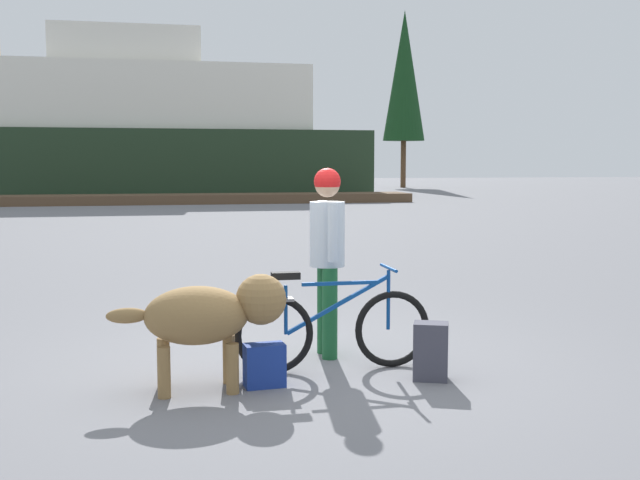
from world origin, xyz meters
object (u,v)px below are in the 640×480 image
Objects in this scene: person_cyclist at (327,243)px; backpack at (431,351)px; sailboat_moored at (97,189)px; bicycle at (333,328)px; ferry_boat at (70,135)px; dog at (211,314)px; handbag_pannier at (264,365)px.

person_cyclist reaches higher than backpack.
sailboat_moored reaches higher than person_cyclist.
bicycle is 34.64m from ferry_boat.
bicycle is 0.86m from backpack.
sailboat_moored is at bearing 95.51° from dog.
backpack is 0.02× the size of ferry_boat.
sailboat_moored is (-4.35, 32.61, -0.57)m from person_cyclist.
sailboat_moored is at bearing 97.38° from bicycle.
ferry_boat reaches higher than person_cyclist.
dog is 0.16× the size of sailboat_moored.
person_cyclist reaches higher than handbag_pannier.
sailboat_moored is (-5.02, 33.56, 0.24)m from backpack.
backpack is at bearing -81.50° from sailboat_moored.
sailboat_moored reaches higher than dog.
backpack is at bearing -3.36° from dog.
ferry_boat is 3.15m from sailboat_moored.
person_cyclist is at bearing -82.39° from sailboat_moored.
dog is 34.81m from ferry_boat.
ferry_boat is (-4.94, 34.43, 3.01)m from handbag_pannier.
ferry_boat reaches higher than backpack.
sailboat_moored is (-3.65, 33.47, 0.30)m from handbag_pannier.
ferry_boat is (-5.65, 33.57, 2.13)m from person_cyclist.
handbag_pannier is (-0.64, -0.35, -0.20)m from bicycle.
person_cyclist is at bearing -80.45° from ferry_boat.
dog is at bearing -82.51° from ferry_boat.
backpack is 1.38× the size of handbag_pannier.
dog is 2.92× the size of backpack.
dog is 4.02× the size of handbag_pannier.
sailboat_moored is at bearing 98.50° from backpack.
person_cyclist is 5.01× the size of handbag_pannier.
person_cyclist is at bearing 50.58° from handbag_pannier.
handbag_pannier is at bearing -150.96° from bicycle.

